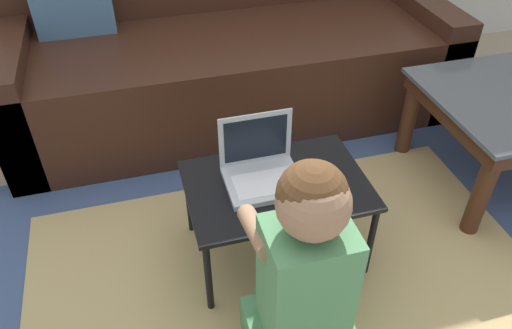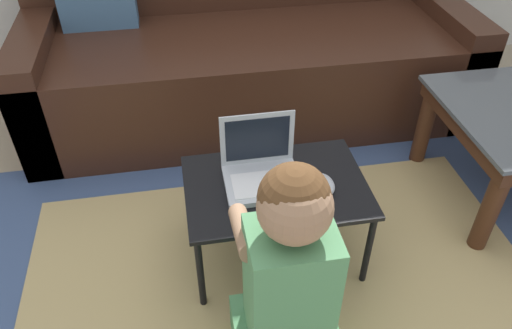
% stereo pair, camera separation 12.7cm
% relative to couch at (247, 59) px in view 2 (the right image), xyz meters
% --- Properties ---
extents(ground_plane, '(16.00, 16.00, 0.00)m').
position_rel_couch_xyz_m(ground_plane, '(-0.19, -1.10, -0.29)').
color(ground_plane, gray).
extents(area_rug, '(2.58, 1.81, 0.01)m').
position_rel_couch_xyz_m(area_rug, '(-0.07, -1.28, -0.28)').
color(area_rug, '#3D517A').
rests_on(area_rug, ground_plane).
extents(couch, '(2.20, 0.87, 0.83)m').
position_rel_couch_xyz_m(couch, '(0.00, 0.00, 0.00)').
color(couch, '#381E14').
rests_on(couch, ground_plane).
extents(laptop_desk, '(0.63, 0.43, 0.35)m').
position_rel_couch_xyz_m(laptop_desk, '(-0.07, -1.06, 0.03)').
color(laptop_desk, black).
rests_on(laptop_desk, ground_plane).
extents(laptop, '(0.26, 0.22, 0.22)m').
position_rel_couch_xyz_m(laptop, '(-0.12, -1.03, 0.10)').
color(laptop, '#B7BCC6').
rests_on(laptop, laptop_desk).
extents(computer_mouse, '(0.07, 0.11, 0.04)m').
position_rel_couch_xyz_m(computer_mouse, '(0.08, -1.11, 0.08)').
color(computer_mouse, '#B2B7C1').
rests_on(computer_mouse, laptop_desk).
extents(person_seated, '(0.31, 0.39, 0.77)m').
position_rel_couch_xyz_m(person_seated, '(-0.12, -1.50, 0.08)').
color(person_seated, '#518E5B').
rests_on(person_seated, ground_plane).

